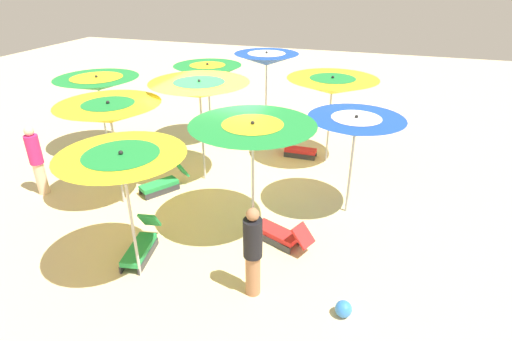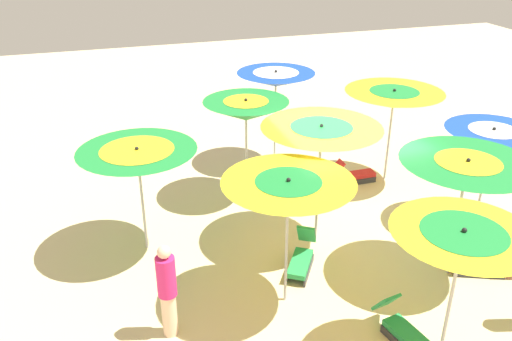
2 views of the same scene
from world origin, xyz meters
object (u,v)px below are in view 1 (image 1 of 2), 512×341
Objects in this scene: beach_umbrella_5 at (208,73)px; lounger_3 at (163,182)px; lounger_2 at (280,234)px; beach_umbrella_0 at (355,127)px; lounger_0 at (141,246)px; beach_umbrella_3 at (253,132)px; beach_umbrella_1 at (332,86)px; beachgoer_0 at (36,160)px; beach_umbrella_7 at (110,113)px; beach_umbrella_4 at (200,90)px; beachgoer_1 at (253,251)px; beach_umbrella_8 at (98,84)px; beach_umbrella_6 at (123,165)px; lounger_1 at (297,149)px; beach_ball at (344,309)px; beach_umbrella_2 at (266,59)px.

beach_umbrella_5 is 3.63m from lounger_3.
beach_umbrella_5 is 1.84× the size of lounger_2.
beach_umbrella_0 is 4.68m from lounger_0.
beach_umbrella_0 is at bearing -50.59° from beach_umbrella_3.
beach_umbrella_1 is 7.21m from beachgoer_0.
beach_umbrella_4 is at bearing -37.86° from beach_umbrella_7.
beachgoer_1 reaches higher than lounger_3.
beach_umbrella_8 is at bearing -87.44° from lounger_3.
beach_umbrella_7 is at bearing 39.92° from beach_umbrella_6.
beach_umbrella_0 reaches higher than lounger_1.
beach_umbrella_5 is at bearing 58.46° from beach_umbrella_0.
beachgoer_1 is at bearing -94.78° from beachgoer_0.
beach_umbrella_1 is 6.07m from beach_umbrella_6.
beach_umbrella_7 is at bearing 0.51° from beachgoer_1.
lounger_2 is (-4.04, -0.61, -0.01)m from lounger_1.
beachgoer_1 is (-1.82, -3.68, -1.27)m from beach_umbrella_7.
beach_umbrella_5 reaches higher than beachgoer_0.
lounger_2 is 4.91× the size of beach_ball.
beachgoer_0 is (-3.82, 6.00, -1.22)m from beach_umbrella_1.
beachgoer_1 is (-5.42, 0.29, -1.25)m from beach_umbrella_1.
beach_umbrella_4 is at bearing 6.78° from beach_umbrella_6.
beach_umbrella_3 is 1.42× the size of beachgoer_0.
beach_umbrella_3 is 3.32m from lounger_3.
beach_umbrella_5 reaches higher than beach_umbrella_3.
beach_umbrella_3 is at bearing -93.59° from beach_umbrella_7.
beach_ball is (-3.49, -3.88, -2.14)m from beach_umbrella_4.
lounger_2 is (1.65, -2.06, -1.91)m from beach_umbrella_6.
beachgoer_0 is (0.15, 5.77, 0.66)m from lounger_2.
lounger_3 is 4.51× the size of beach_ball.
beach_ball is at bearing -92.05° from beachgoer_0.
beach_umbrella_0 is 4.48m from beach_umbrella_6.
beach_umbrella_8 is at bearing -165.69° from lounger_1.
lounger_1 is (-1.77, -1.44, -2.04)m from beach_umbrella_2.
beach_umbrella_5 is at bearing -33.57° from beachgoer_1.
beach_umbrella_0 is at bearing -44.21° from beach_umbrella_6.
beach_umbrella_1 is at bearing 19.19° from beach_umbrella_0.
beach_umbrella_6 is at bearing 157.92° from beach_umbrella_1.
beach_umbrella_7 is 2.38m from beachgoer_0.
beachgoer_1 is at bearing -84.07° from beach_umbrella_6.
beach_umbrella_8 reaches higher than lounger_2.
beach_umbrella_4 is at bearing -132.75° from lounger_1.
beach_umbrella_8 is (2.32, 2.08, -0.13)m from beach_umbrella_7.
beach_umbrella_8 reaches higher than beachgoer_0.
beach_umbrella_4 is at bearing -16.12° from lounger_2.
beach_umbrella_3 is 1.91× the size of lounger_1.
beach_umbrella_1 is 2.05m from lounger_1.
beach_umbrella_6 is 4.32m from beachgoer_0.
lounger_0 is at bearing -169.82° from beach_umbrella_5.
beach_umbrella_2 is 8.34m from beach_ball.
beach_umbrella_8 is 2.77m from beachgoer_0.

